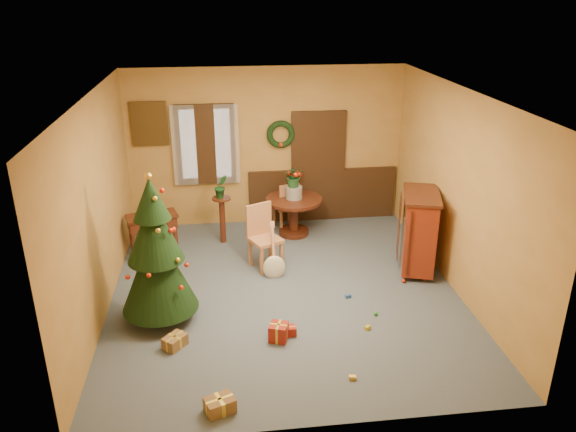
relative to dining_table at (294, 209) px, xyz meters
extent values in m
plane|color=#3B4857|center=(-0.41, -2.06, -0.48)|extent=(5.50, 5.50, 0.00)
plane|color=silver|center=(-0.41, -2.06, 2.42)|extent=(5.50, 5.50, 0.00)
plane|color=olive|center=(-0.41, 0.69, 0.97)|extent=(5.00, 0.00, 5.00)
plane|color=olive|center=(-0.41, -4.81, 0.97)|extent=(5.00, 0.00, 5.00)
plane|color=olive|center=(-2.91, -2.06, 0.97)|extent=(0.00, 5.50, 5.50)
plane|color=olive|center=(2.09, -2.06, 0.97)|extent=(0.00, 5.50, 5.50)
cube|color=black|center=(0.64, 0.65, 0.02)|extent=(2.80, 0.06, 1.00)
cube|color=black|center=(0.54, 0.64, 0.57)|extent=(1.00, 0.08, 2.10)
cube|color=white|center=(0.54, 0.67, 0.52)|extent=(0.80, 0.03, 1.90)
cube|color=black|center=(-1.51, 0.64, 1.07)|extent=(1.05, 0.08, 1.45)
cube|color=white|center=(-1.51, 0.67, 1.07)|extent=(0.88, 0.03, 1.25)
cube|color=white|center=(-1.89, 0.59, 1.07)|extent=(0.42, 0.02, 1.45)
cube|color=white|center=(-1.13, 0.59, 1.07)|extent=(0.42, 0.02, 1.45)
torus|color=black|center=(-0.16, 0.61, 1.22)|extent=(0.51, 0.11, 0.51)
cube|color=#4C3819|center=(-2.46, 0.65, 1.47)|extent=(0.62, 0.05, 0.78)
cube|color=gray|center=(-2.46, 0.68, 1.47)|extent=(0.48, 0.02, 0.62)
cylinder|color=black|center=(0.00, 0.00, 0.18)|extent=(1.01, 1.01, 0.05)
cylinder|color=black|center=(0.00, 0.00, 0.13)|extent=(0.90, 0.90, 0.04)
cylinder|color=black|center=(0.00, 0.00, -0.14)|extent=(0.16, 0.16, 0.56)
cylinder|color=black|center=(0.00, 0.00, -0.44)|extent=(0.54, 0.54, 0.09)
cylinder|color=slate|center=(0.00, 0.00, 0.32)|extent=(0.30, 0.30, 0.22)
imported|color=#1E4C23|center=(0.00, 0.00, 0.62)|extent=(0.35, 0.31, 0.39)
cube|color=#A16640|center=(-0.62, -1.23, -0.01)|extent=(0.59, 0.59, 0.05)
cube|color=#A16640|center=(-0.70, -1.05, 0.28)|extent=(0.42, 0.23, 0.53)
cube|color=#A16640|center=(-0.53, -0.99, -0.26)|extent=(0.06, 0.06, 0.45)
cube|color=#A16640|center=(-0.86, -1.14, -0.26)|extent=(0.06, 0.06, 0.45)
cube|color=#A16640|center=(-0.38, -1.31, -0.26)|extent=(0.06, 0.06, 0.45)
cube|color=#A16640|center=(-0.70, -1.47, -0.26)|extent=(0.06, 0.06, 0.45)
cube|color=#A16640|center=(-0.12, 0.32, -0.07)|extent=(0.50, 0.50, 0.05)
cube|color=#A16640|center=(-0.06, 0.15, 0.19)|extent=(0.38, 0.16, 0.47)
cube|color=#A16640|center=(-0.22, 0.12, -0.28)|extent=(0.05, 0.05, 0.40)
cube|color=#A16640|center=(0.08, 0.22, -0.28)|extent=(0.05, 0.05, 0.40)
cube|color=#A16640|center=(-0.32, 0.42, -0.28)|extent=(0.05, 0.05, 0.40)
cube|color=#A16640|center=(-0.02, 0.52, -0.28)|extent=(0.05, 0.05, 0.40)
cylinder|color=black|center=(-1.28, -0.18, -0.08)|extent=(0.10, 0.10, 0.81)
cylinder|color=black|center=(-1.28, -0.18, 0.33)|extent=(0.32, 0.32, 0.03)
imported|color=#19471E|center=(-1.28, -0.18, 0.55)|extent=(0.27, 0.24, 0.41)
cylinder|color=#382111|center=(-2.14, -2.56, -0.37)|extent=(0.13, 0.13, 0.22)
cone|color=black|center=(-2.14, -2.56, 0.29)|extent=(1.01, 1.01, 1.19)
cone|color=black|center=(-2.14, -2.56, 0.84)|extent=(0.73, 0.73, 0.87)
cone|color=black|center=(-2.14, -2.56, 1.25)|extent=(0.48, 0.48, 0.55)
sphere|color=gold|center=(-2.14, -2.56, 1.55)|extent=(0.09, 0.09, 0.09)
cube|color=black|center=(-2.42, -0.54, 0.21)|extent=(0.89, 0.62, 0.05)
cube|color=black|center=(-2.42, -0.54, 0.08)|extent=(0.83, 0.57, 0.17)
cube|color=black|center=(-2.77, -0.54, -0.15)|extent=(0.13, 0.29, 0.66)
cube|color=black|center=(-2.08, -0.54, -0.15)|extent=(0.13, 0.29, 0.66)
cube|color=#61110B|center=(1.74, -1.59, 0.17)|extent=(0.72, 1.03, 1.17)
cube|color=black|center=(1.74, -1.59, 0.77)|extent=(0.79, 1.11, 0.05)
cylinder|color=black|center=(1.74, -1.99, -0.44)|extent=(0.07, 0.07, 0.08)
cylinder|color=black|center=(1.74, -1.20, -0.44)|extent=(0.07, 0.07, 0.08)
cube|color=brown|center=(-1.39, -4.46, -0.40)|extent=(0.36, 0.32, 0.16)
cube|color=gold|center=(-1.39, -4.46, -0.40)|extent=(0.30, 0.14, 0.16)
cube|color=gold|center=(-1.39, -4.46, -0.40)|extent=(0.12, 0.22, 0.16)
cube|color=maroon|center=(-0.63, -3.24, -0.37)|extent=(0.28, 0.28, 0.22)
cube|color=gold|center=(-0.63, -3.24, -0.37)|extent=(0.22, 0.10, 0.23)
cube|color=gold|center=(-0.63, -3.24, -0.37)|extent=(0.10, 0.22, 0.23)
cube|color=brown|center=(-1.93, -3.23, -0.41)|extent=(0.33, 0.34, 0.15)
cube|color=gold|center=(-1.93, -3.23, -0.41)|extent=(0.21, 0.24, 0.16)
cube|color=gold|center=(-1.93, -3.23, -0.41)|extent=(0.18, 0.16, 0.16)
cube|color=maroon|center=(-0.57, -3.16, -0.43)|extent=(0.34, 0.15, 0.12)
cube|color=gold|center=(-0.57, -3.16, -0.43)|extent=(0.34, 0.04, 0.12)
cube|color=gold|center=(-0.57, -3.16, -0.43)|extent=(0.05, 0.14, 0.12)
cube|color=#2757A9|center=(0.47, -2.33, -0.46)|extent=(0.09, 0.07, 0.05)
sphere|color=#258A28|center=(0.75, -2.85, -0.45)|extent=(0.06, 0.06, 0.06)
cube|color=gold|center=(0.55, -3.16, -0.46)|extent=(0.09, 0.09, 0.05)
sphere|color=red|center=(1.41, -2.01, -0.45)|extent=(0.06, 0.06, 0.06)
cube|color=gold|center=(0.12, -4.13, -0.46)|extent=(0.09, 0.06, 0.05)
camera|label=1|loc=(-1.26, -9.23, 3.69)|focal=35.00mm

